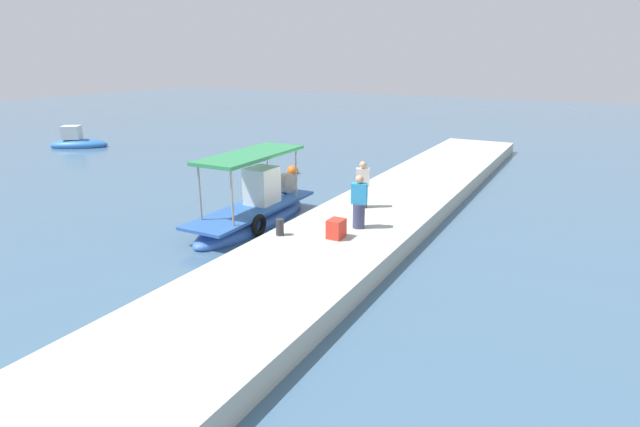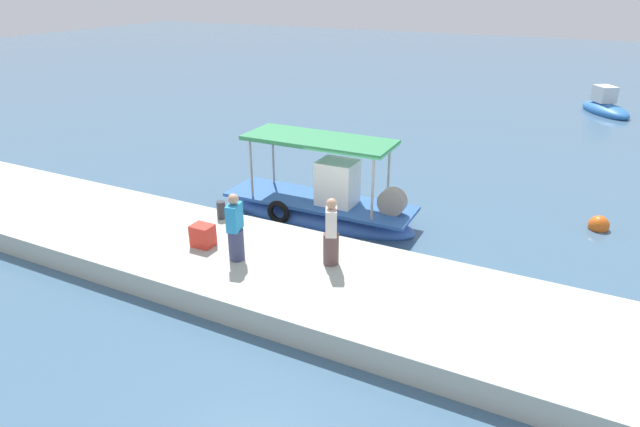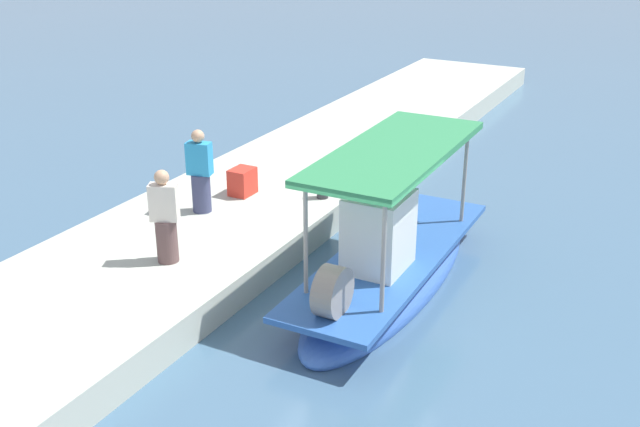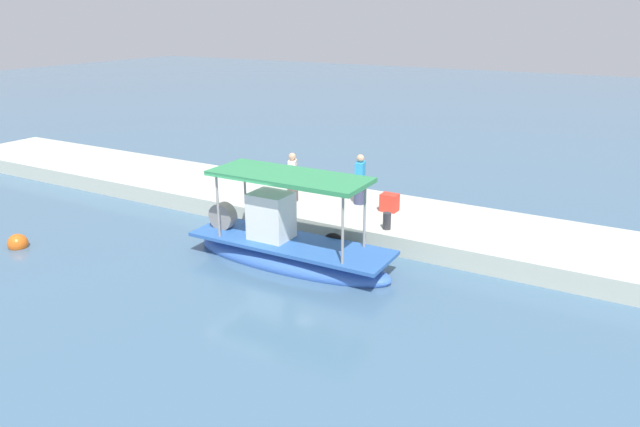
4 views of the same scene
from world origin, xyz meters
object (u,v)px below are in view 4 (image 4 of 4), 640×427
object	(u,v)px
marker_buoy	(18,244)
fisherman_near_bollard	(293,179)
main_fishing_boat	(287,247)
mooring_bollard	(387,221)
cargo_crate	(389,202)
fisherman_by_crate	(360,182)

from	to	relation	value
marker_buoy	fisherman_near_bollard	bearing A→B (deg)	-131.57
main_fishing_boat	fisherman_near_bollard	bearing A→B (deg)	-60.06
mooring_bollard	cargo_crate	world-z (taller)	cargo_crate
marker_buoy	mooring_bollard	bearing A→B (deg)	-150.33
main_fishing_boat	mooring_bollard	xyz separation A→B (m)	(-1.97, -2.35, 0.39)
fisherman_by_crate	cargo_crate	distance (m)	1.27
main_fishing_boat	cargo_crate	distance (m)	4.19
fisherman_by_crate	cargo_crate	xyz separation A→B (m)	(-1.16, 0.20, -0.48)
main_fishing_boat	marker_buoy	size ratio (longest dim) A/B	10.41
fisherman_near_bollard	cargo_crate	bearing A→B (deg)	-169.10
marker_buoy	cargo_crate	bearing A→B (deg)	-141.84
cargo_crate	marker_buoy	xyz separation A→B (m)	(8.94, 7.02, -0.76)
main_fishing_boat	mooring_bollard	world-z (taller)	main_fishing_boat
mooring_bollard	marker_buoy	world-z (taller)	mooring_bollard
mooring_bollard	cargo_crate	xyz separation A→B (m)	(0.61, -1.58, 0.03)
fisherman_by_crate	mooring_bollard	distance (m)	2.56
fisherman_near_bollard	fisherman_by_crate	bearing A→B (deg)	-158.59
fisherman_by_crate	fisherman_near_bollard	bearing A→B (deg)	21.41
mooring_bollard	fisherman_by_crate	bearing A→B (deg)	-45.19
fisherman_by_crate	mooring_bollard	world-z (taller)	fisherman_by_crate
fisherman_near_bollard	cargo_crate	xyz separation A→B (m)	(-3.27, -0.63, -0.47)
cargo_crate	fisherman_by_crate	bearing A→B (deg)	-9.59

